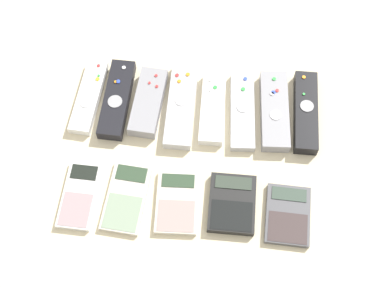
{
  "coord_description": "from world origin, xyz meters",
  "views": [
    {
      "loc": [
        0.05,
        -0.45,
        0.99
      ],
      "look_at": [
        0.0,
        0.03,
        0.01
      ],
      "focal_mm": 50.0,
      "sensor_mm": 36.0,
      "label": 1
    }
  ],
  "objects_px": {
    "remote_5": "(242,111)",
    "remote_4": "(213,108)",
    "remote_7": "(306,112)",
    "calculator_2": "(177,202)",
    "remote_1": "(117,99)",
    "calculator_3": "(232,204)",
    "calculator_4": "(288,215)",
    "remote_0": "(89,97)",
    "remote_2": "(148,102)",
    "remote_3": "(181,105)",
    "calculator_1": "(126,197)",
    "remote_6": "(274,111)",
    "calculator_0": "(80,195)"
  },
  "relations": [
    {
      "from": "remote_5",
      "to": "remote_4",
      "type": "bearing_deg",
      "value": 176.27
    },
    {
      "from": "remote_4",
      "to": "remote_7",
      "type": "relative_size",
      "value": 0.9
    },
    {
      "from": "remote_7",
      "to": "calculator_2",
      "type": "height_order",
      "value": "remote_7"
    },
    {
      "from": "remote_1",
      "to": "remote_4",
      "type": "xyz_separation_m",
      "value": [
        0.2,
        0.0,
        -0.0
      ]
    },
    {
      "from": "remote_7",
      "to": "calculator_3",
      "type": "bearing_deg",
      "value": -123.51
    },
    {
      "from": "remote_1",
      "to": "calculator_4",
      "type": "bearing_deg",
      "value": -29.95
    },
    {
      "from": "remote_0",
      "to": "calculator_3",
      "type": "height_order",
      "value": "remote_0"
    },
    {
      "from": "remote_0",
      "to": "calculator_2",
      "type": "height_order",
      "value": "remote_0"
    },
    {
      "from": "remote_2",
      "to": "remote_4",
      "type": "bearing_deg",
      "value": 3.67
    },
    {
      "from": "remote_2",
      "to": "remote_7",
      "type": "xyz_separation_m",
      "value": [
        0.33,
        0.01,
        0.0
      ]
    },
    {
      "from": "remote_3",
      "to": "remote_7",
      "type": "relative_size",
      "value": 1.07
    },
    {
      "from": "calculator_1",
      "to": "remote_0",
      "type": "bearing_deg",
      "value": 121.61
    },
    {
      "from": "remote_0",
      "to": "remote_5",
      "type": "distance_m",
      "value": 0.33
    },
    {
      "from": "remote_3",
      "to": "calculator_4",
      "type": "bearing_deg",
      "value": -44.41
    },
    {
      "from": "remote_0",
      "to": "remote_4",
      "type": "distance_m",
      "value": 0.27
    },
    {
      "from": "remote_2",
      "to": "remote_4",
      "type": "height_order",
      "value": "remote_2"
    },
    {
      "from": "remote_7",
      "to": "calculator_3",
      "type": "xyz_separation_m",
      "value": [
        -0.14,
        -0.22,
        -0.0
      ]
    },
    {
      "from": "remote_4",
      "to": "remote_6",
      "type": "xyz_separation_m",
      "value": [
        0.13,
        0.0,
        0.0
      ]
    },
    {
      "from": "calculator_1",
      "to": "calculator_2",
      "type": "distance_m",
      "value": 0.1
    },
    {
      "from": "remote_7",
      "to": "remote_3",
      "type": "bearing_deg",
      "value": -178.93
    },
    {
      "from": "remote_7",
      "to": "calculator_0",
      "type": "distance_m",
      "value": 0.49
    },
    {
      "from": "remote_2",
      "to": "remote_3",
      "type": "xyz_separation_m",
      "value": [
        0.07,
        0.0,
        -0.0
      ]
    },
    {
      "from": "remote_2",
      "to": "remote_7",
      "type": "distance_m",
      "value": 0.33
    },
    {
      "from": "remote_6",
      "to": "calculator_3",
      "type": "relative_size",
      "value": 1.55
    },
    {
      "from": "remote_1",
      "to": "remote_4",
      "type": "relative_size",
      "value": 1.1
    },
    {
      "from": "remote_3",
      "to": "calculator_4",
      "type": "distance_m",
      "value": 0.32
    },
    {
      "from": "remote_0",
      "to": "remote_1",
      "type": "xyz_separation_m",
      "value": [
        0.06,
        -0.0,
        0.0
      ]
    },
    {
      "from": "remote_5",
      "to": "calculator_0",
      "type": "xyz_separation_m",
      "value": [
        -0.31,
        -0.22,
        -0.0
      ]
    },
    {
      "from": "remote_3",
      "to": "calculator_0",
      "type": "relative_size",
      "value": 1.44
    },
    {
      "from": "calculator_3",
      "to": "remote_3",
      "type": "bearing_deg",
      "value": 119.62
    },
    {
      "from": "remote_5",
      "to": "calculator_0",
      "type": "height_order",
      "value": "remote_5"
    },
    {
      "from": "remote_5",
      "to": "remote_6",
      "type": "distance_m",
      "value": 0.07
    },
    {
      "from": "remote_5",
      "to": "calculator_1",
      "type": "distance_m",
      "value": 0.3
    },
    {
      "from": "remote_2",
      "to": "calculator_4",
      "type": "relative_size",
      "value": 1.33
    },
    {
      "from": "remote_1",
      "to": "remote_5",
      "type": "xyz_separation_m",
      "value": [
        0.27,
        0.0,
        -0.0
      ]
    },
    {
      "from": "remote_2",
      "to": "calculator_2",
      "type": "height_order",
      "value": "remote_2"
    },
    {
      "from": "remote_6",
      "to": "calculator_4",
      "type": "distance_m",
      "value": 0.23
    },
    {
      "from": "calculator_4",
      "to": "calculator_0",
      "type": "bearing_deg",
      "value": -178.78
    },
    {
      "from": "remote_1",
      "to": "calculator_1",
      "type": "distance_m",
      "value": 0.22
    },
    {
      "from": "remote_3",
      "to": "remote_6",
      "type": "bearing_deg",
      "value": 0.66
    },
    {
      "from": "remote_6",
      "to": "calculator_2",
      "type": "height_order",
      "value": "remote_6"
    },
    {
      "from": "remote_5",
      "to": "remote_6",
      "type": "relative_size",
      "value": 1.0
    },
    {
      "from": "remote_1",
      "to": "remote_4",
      "type": "bearing_deg",
      "value": 0.99
    },
    {
      "from": "calculator_0",
      "to": "calculator_4",
      "type": "bearing_deg",
      "value": 1.23
    },
    {
      "from": "remote_6",
      "to": "calculator_3",
      "type": "height_order",
      "value": "remote_6"
    },
    {
      "from": "remote_1",
      "to": "remote_5",
      "type": "bearing_deg",
      "value": 0.98
    },
    {
      "from": "remote_3",
      "to": "calculator_0",
      "type": "bearing_deg",
      "value": -129.28
    },
    {
      "from": "remote_4",
      "to": "calculator_3",
      "type": "height_order",
      "value": "remote_4"
    },
    {
      "from": "remote_0",
      "to": "calculator_4",
      "type": "relative_size",
      "value": 1.48
    },
    {
      "from": "remote_3",
      "to": "calculator_2",
      "type": "xyz_separation_m",
      "value": [
        0.02,
        -0.22,
        -0.01
      ]
    }
  ]
}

